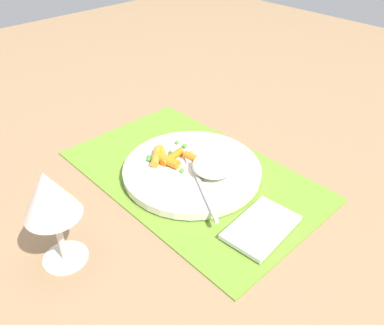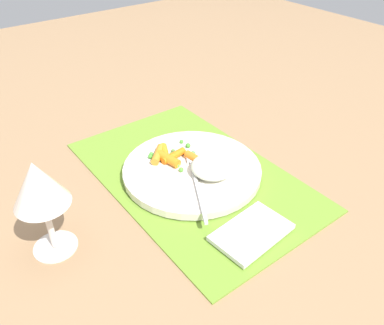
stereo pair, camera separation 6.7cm
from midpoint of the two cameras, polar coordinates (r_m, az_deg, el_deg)
ground_plane at (r=0.77m, az=2.50°, el=-1.96°), size 2.40×2.40×0.00m
placemat at (r=0.76m, az=2.50°, el=-1.78°), size 0.49×0.30×0.01m
plate at (r=0.76m, az=2.52°, el=-1.15°), size 0.27×0.27×0.01m
rice_mound at (r=0.73m, az=5.62°, el=-0.70°), size 0.08×0.08×0.03m
carrot_portion at (r=0.77m, az=-0.58°, el=0.86°), size 0.10×0.09×0.02m
pea_scatter at (r=0.78m, az=0.56°, el=0.99°), size 0.10×0.09×0.01m
fork at (r=0.73m, az=2.97°, el=-1.89°), size 0.19×0.11×0.01m
wine_glass at (r=0.57m, az=-18.31°, el=-3.51°), size 0.08×0.08×0.16m
napkin at (r=0.65m, az=11.60°, el=-9.99°), size 0.09×0.13×0.01m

